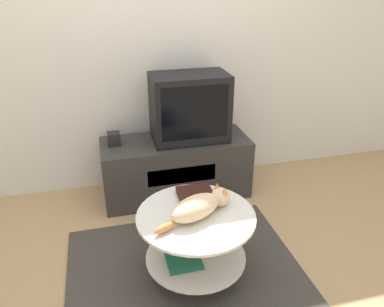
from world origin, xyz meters
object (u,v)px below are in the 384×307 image
cat (199,206)px  speaker (114,139)px  tv (190,108)px  dvd_box (196,196)px

cat → speaker: bearing=86.0°
tv → cat: tv is taller
cat → tv: bearing=53.8°
speaker → cat: bearing=-68.7°
tv → dvd_box: tv is taller
speaker → cat: 1.11m
cat → dvd_box: bearing=56.0°
speaker → dvd_box: size_ratio=0.45×
dvd_box → cat: bearing=-98.8°
tv → speaker: tv is taller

